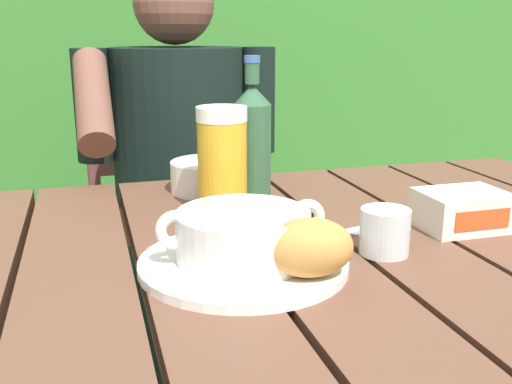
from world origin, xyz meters
name	(u,v)px	position (x,y,z in m)	size (l,w,h in m)	color
dining_table	(298,307)	(0.00, 0.00, 0.63)	(1.33, 0.88, 0.72)	brown
hedge_backdrop	(126,79)	(-0.10, 1.75, 0.83)	(3.75, 0.80, 2.37)	#387B2F
chair_near_diner	(173,228)	(-0.05, 0.88, 0.47)	(0.45, 0.45, 0.93)	brown
person_eating	(181,164)	(-0.06, 0.68, 0.70)	(0.48, 0.47, 1.19)	black
serving_plate	(243,263)	(-0.09, -0.04, 0.73)	(0.27, 0.27, 0.01)	white
soup_bowl	(243,234)	(-0.09, -0.04, 0.77)	(0.22, 0.17, 0.07)	white
bread_roll	(309,247)	(-0.03, -0.11, 0.77)	(0.11, 0.09, 0.07)	#C98C44
beer_glass	(222,162)	(-0.07, 0.18, 0.81)	(0.08, 0.08, 0.18)	gold
beer_bottle	(251,142)	(0.00, 0.24, 0.83)	(0.06, 0.06, 0.25)	#315B3C
water_glass_small	(385,231)	(0.10, -0.05, 0.75)	(0.07, 0.07, 0.06)	silver
butter_tub	(462,210)	(0.27, 0.01, 0.75)	(0.13, 0.10, 0.06)	white
table_knife	(330,236)	(0.06, 0.02, 0.73)	(0.16, 0.07, 0.01)	silver
diner_bowl	(211,176)	(-0.05, 0.34, 0.75)	(0.15, 0.15, 0.06)	white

